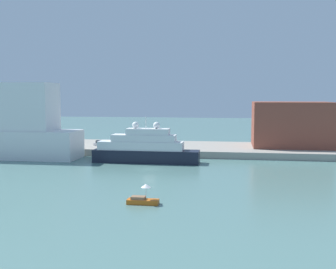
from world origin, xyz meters
TOP-DOWN VIEW (x-y plane):
  - ground at (0.00, 0.00)m, footprint 400.00×400.00m
  - quay_dock at (0.00, 27.51)m, footprint 110.00×23.03m
  - large_yacht at (-2.74, 8.25)m, footprint 24.35×4.66m
  - small_motorboat at (4.57, -27.60)m, footprint 4.50×1.58m
  - work_barge at (-26.46, 12.55)m, footprint 4.20×1.63m
  - harbor_building at (32.50, 29.81)m, footprint 19.99×14.64m
  - parked_car at (-18.20, 24.28)m, footprint 3.98×1.78m
  - person_figure at (-14.31, 21.78)m, footprint 0.36×0.36m
  - mooring_bollard at (-2.39, 16.91)m, footprint 0.44×0.44m

SIDE VIEW (x-z plane):
  - ground at x=0.00m, z-range 0.00..0.00m
  - work_barge at x=-26.46m, z-range 0.00..0.82m
  - small_motorboat at x=4.57m, z-range -0.70..2.23m
  - quay_dock at x=0.00m, z-range 0.00..1.72m
  - mooring_bollard at x=-2.39m, z-range 1.72..2.49m
  - parked_car at x=-18.20m, z-range 1.61..3.04m
  - person_figure at x=-14.31m, z-range 1.66..3.22m
  - large_yacht at x=-2.74m, z-range -2.13..8.48m
  - harbor_building at x=32.50m, z-range 1.72..13.61m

